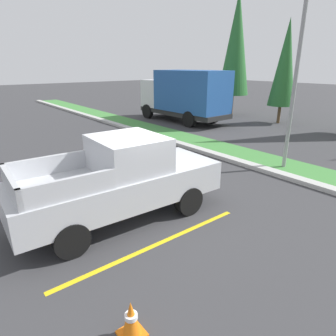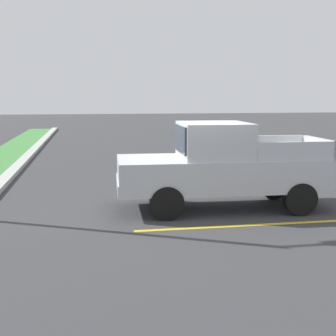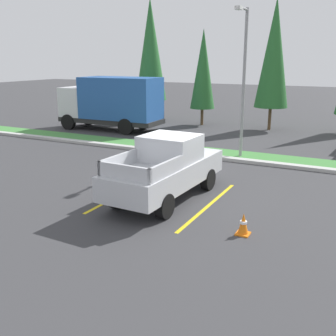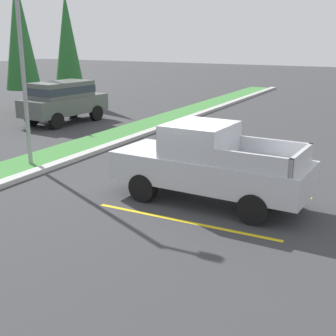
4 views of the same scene
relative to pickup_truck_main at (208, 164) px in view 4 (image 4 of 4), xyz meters
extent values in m
plane|color=#38383A|center=(0.06, 0.88, -1.04)|extent=(120.00, 120.00, 0.00)
cube|color=yellow|center=(-1.55, -0.05, -1.04)|extent=(0.12, 4.80, 0.01)
cube|color=yellow|center=(1.55, -0.05, -1.04)|extent=(0.12, 4.80, 0.01)
cube|color=#B2B2AD|center=(0.06, 5.88, -0.97)|extent=(56.00, 0.40, 0.15)
cube|color=#42843D|center=(0.06, 6.98, -1.01)|extent=(56.00, 1.80, 0.06)
cylinder|color=black|center=(-0.78, 1.53, -0.66)|extent=(0.31, 0.77, 0.76)
cylinder|color=black|center=(0.91, 1.46, -0.66)|extent=(0.31, 0.77, 0.76)
cylinder|color=black|center=(-0.92, -1.56, -0.66)|extent=(0.31, 0.77, 0.76)
cylinder|color=black|center=(0.78, -1.64, -0.66)|extent=(0.31, 0.77, 0.76)
cube|color=silver|center=(0.00, -0.05, -0.16)|extent=(2.13, 5.28, 0.76)
cube|color=silver|center=(0.01, 0.25, 0.64)|extent=(1.83, 1.68, 0.84)
cube|color=#2D3842|center=(0.05, 1.07, 0.69)|extent=(1.62, 0.13, 0.63)
cube|color=silver|center=(-0.91, -1.46, 0.44)|extent=(0.18, 1.90, 0.44)
cube|color=silver|center=(0.78, -1.54, 0.44)|extent=(0.18, 1.90, 0.44)
cube|color=silver|center=(-0.10, -2.40, 0.44)|extent=(1.80, 0.18, 0.44)
cube|color=silver|center=(0.11, 2.50, -0.40)|extent=(1.81, 0.24, 0.28)
cylinder|color=black|center=(8.75, 11.69, -0.64)|extent=(0.82, 0.34, 0.80)
cylinder|color=black|center=(8.59, 9.99, -0.64)|extent=(0.82, 0.34, 0.80)
cylinder|color=black|center=(5.97, 11.96, -0.64)|extent=(0.82, 0.34, 0.80)
cylinder|color=black|center=(5.80, 10.26, -0.64)|extent=(0.82, 0.34, 0.80)
cube|color=#565B56|center=(7.28, 10.97, -0.12)|extent=(4.76, 2.27, 0.84)
cube|color=#565B56|center=(7.13, 10.99, 0.68)|extent=(3.25, 1.97, 0.76)
cube|color=#2D3842|center=(7.13, 10.99, 0.66)|extent=(3.29, 2.01, 0.36)
cylinder|color=gray|center=(0.48, 6.78, 2.30)|extent=(0.14, 0.14, 6.68)
cylinder|color=brown|center=(8.81, 15.18, -0.36)|extent=(0.20, 0.20, 1.35)
cone|color=#28662D|center=(8.81, 15.18, 3.39)|extent=(1.95, 1.95, 6.16)
cylinder|color=brown|center=(13.18, 15.49, -0.42)|extent=(0.20, 0.20, 1.25)
cone|color=#28662D|center=(13.18, 15.49, 3.06)|extent=(1.81, 1.81, 5.69)
cube|color=orange|center=(3.17, -1.70, -1.02)|extent=(0.36, 0.36, 0.04)
cone|color=orange|center=(3.17, -1.70, -0.72)|extent=(0.28, 0.28, 0.56)
cylinder|color=white|center=(3.17, -1.70, -0.69)|extent=(0.19, 0.19, 0.07)
camera|label=1|loc=(6.05, -3.32, 2.70)|focal=31.56mm
camera|label=2|loc=(-10.41, 3.22, 1.68)|focal=48.35mm
camera|label=3|loc=(5.89, -11.48, 3.51)|focal=43.22mm
camera|label=4|loc=(-10.72, -4.47, 3.22)|focal=48.93mm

